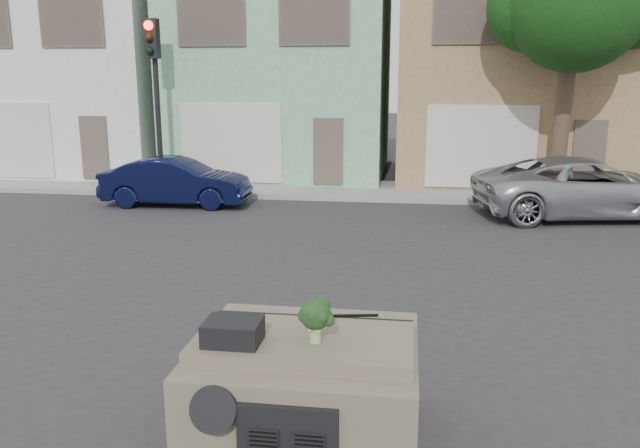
% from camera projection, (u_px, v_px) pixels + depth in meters
% --- Properties ---
extents(ground_plane, '(120.00, 120.00, 0.00)m').
position_uv_depth(ground_plane, '(341.00, 323.00, 8.77)').
color(ground_plane, '#303033').
rests_on(ground_plane, ground).
extents(sidewalk, '(40.00, 3.00, 0.15)m').
position_uv_depth(sidewalk, '(378.00, 191.00, 18.88)').
color(sidewalk, gray).
rests_on(sidewalk, ground).
extents(townhouse_white, '(7.20, 8.20, 7.55)m').
position_uv_depth(townhouse_white, '(93.00, 69.00, 23.42)').
color(townhouse_white, white).
rests_on(townhouse_white, ground).
extents(townhouse_mint, '(7.20, 8.20, 7.55)m').
position_uv_depth(townhouse_mint, '(289.00, 68.00, 22.39)').
color(townhouse_mint, '#85BE97').
rests_on(townhouse_mint, ground).
extents(townhouse_tan, '(7.20, 8.20, 7.55)m').
position_uv_depth(townhouse_tan, '(503.00, 68.00, 21.37)').
color(townhouse_tan, '#9E7F56').
rests_on(townhouse_tan, ground).
extents(navy_sedan, '(4.00, 1.50, 1.30)m').
position_uv_depth(navy_sedan, '(177.00, 205.00, 17.06)').
color(navy_sedan, black).
rests_on(navy_sedan, ground).
extents(silver_pickup, '(5.72, 3.41, 1.49)m').
position_uv_depth(silver_pickup, '(582.00, 217.00, 15.61)').
color(silver_pickup, '#ADAEB5').
rests_on(silver_pickup, ground).
extents(traffic_signal, '(0.40, 0.40, 5.10)m').
position_uv_depth(traffic_signal, '(156.00, 108.00, 18.25)').
color(traffic_signal, black).
rests_on(traffic_signal, ground).
extents(tree_near, '(4.40, 4.00, 8.50)m').
position_uv_depth(tree_near, '(569.00, 45.00, 16.59)').
color(tree_near, '#153C12').
rests_on(tree_near, ground).
extents(car_dashboard, '(2.00, 1.80, 1.12)m').
position_uv_depth(car_dashboard, '(307.00, 387.00, 5.75)').
color(car_dashboard, '#6D6350').
rests_on(car_dashboard, ground).
extents(instrument_hump, '(0.48, 0.38, 0.20)m').
position_uv_depth(instrument_hump, '(233.00, 332.00, 5.34)').
color(instrument_hump, black).
rests_on(instrument_hump, car_dashboard).
extents(wiper_arm, '(0.69, 0.15, 0.02)m').
position_uv_depth(wiper_arm, '(342.00, 316.00, 5.95)').
color(wiper_arm, black).
rests_on(wiper_arm, car_dashboard).
extents(broccoli, '(0.33, 0.33, 0.40)m').
position_uv_depth(broccoli, '(315.00, 320.00, 5.33)').
color(broccoli, '#183314').
rests_on(broccoli, car_dashboard).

